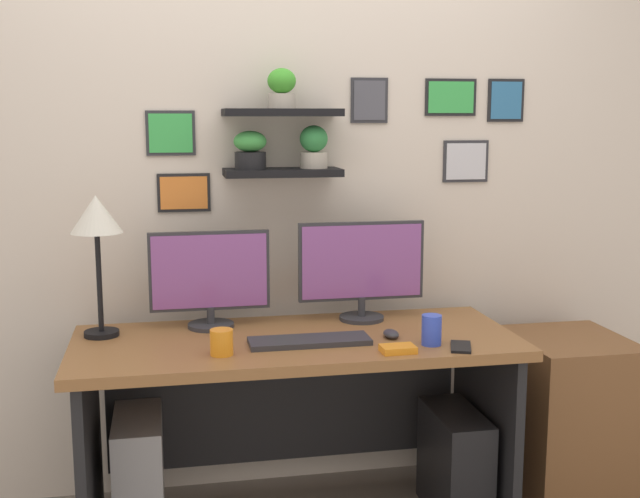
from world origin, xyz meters
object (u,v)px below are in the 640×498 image
at_px(coffee_mug, 222,342).
at_px(computer_tower_right, 455,464).
at_px(water_cup, 432,330).
at_px(drawer_cabinet, 568,415).
at_px(scissors_tray, 398,349).
at_px(monitor_left, 210,278).
at_px(computer_mouse, 391,334).
at_px(monitor_right, 361,267).
at_px(cell_phone, 461,347).
at_px(desk_lamp, 97,223).
at_px(keyboard, 309,341).
at_px(computer_tower_left, 139,473).
at_px(desk, 294,386).

distance_m(coffee_mug, computer_tower_right, 1.09).
distance_m(water_cup, drawer_cabinet, 0.87).
bearing_deg(scissors_tray, monitor_left, 142.79).
distance_m(computer_mouse, scissors_tray, 0.19).
xyz_separation_m(monitor_right, cell_phone, (0.25, -0.47, -0.21)).
distance_m(desk_lamp, computer_tower_right, 1.66).
distance_m(computer_mouse, water_cup, 0.17).
bearing_deg(computer_mouse, water_cup, -45.05).
bearing_deg(keyboard, drawer_cabinet, 7.72).
bearing_deg(computer_tower_right, computer_tower_left, 173.90).
relative_size(desk, computer_tower_right, 3.84).
xyz_separation_m(desk, computer_tower_right, (0.62, -0.10, -0.33)).
distance_m(keyboard, drawer_cabinet, 1.21).
distance_m(monitor_right, computer_mouse, 0.35).
bearing_deg(computer_tower_left, desk, -3.09).
height_order(computer_mouse, computer_tower_left, computer_mouse).
bearing_deg(desk, desk_lamp, 171.38).
bearing_deg(water_cup, computer_mouse, 134.95).
xyz_separation_m(keyboard, computer_tower_right, (0.59, 0.05, -0.55)).
bearing_deg(computer_tower_left, drawer_cabinet, -0.81).
relative_size(desk, cell_phone, 11.77).
bearing_deg(monitor_left, keyboard, -42.34).
distance_m(monitor_right, drawer_cabinet, 1.07).
height_order(computer_mouse, coffee_mug, coffee_mug).
xyz_separation_m(keyboard, scissors_tray, (0.28, -0.16, 0.00)).
height_order(desk, water_cup, water_cup).
height_order(cell_phone, scissors_tray, scissors_tray).
bearing_deg(desk_lamp, monitor_right, 3.04).
bearing_deg(monitor_left, computer_mouse, -23.91).
distance_m(coffee_mug, water_cup, 0.75).
bearing_deg(scissors_tray, computer_mouse, 81.23).
distance_m(monitor_left, scissors_tray, 0.80).
bearing_deg(desk_lamp, drawer_cabinet, -3.09).
relative_size(computer_mouse, computer_tower_right, 0.21).
height_order(computer_mouse, desk_lamp, desk_lamp).
bearing_deg(scissors_tray, coffee_mug, 171.63).
height_order(desk_lamp, drawer_cabinet, desk_lamp).
relative_size(computer_tower_left, computer_tower_right, 1.05).
relative_size(keyboard, scissors_tray, 3.67).
bearing_deg(computer_mouse, keyboard, -176.53).
relative_size(water_cup, computer_tower_right, 0.26).
xyz_separation_m(monitor_right, drawer_cabinet, (0.85, -0.15, -0.63)).
xyz_separation_m(desk_lamp, computer_tower_left, (0.12, -0.08, -0.95)).
bearing_deg(cell_phone, coffee_mug, -165.60).
bearing_deg(drawer_cabinet, computer_tower_right, -168.86).
xyz_separation_m(monitor_left, scissors_tray, (0.62, -0.47, -0.18)).
xyz_separation_m(desk_lamp, computer_tower_right, (1.34, -0.21, -0.96)).
height_order(monitor_right, water_cup, monitor_right).
bearing_deg(monitor_right, computer_tower_right, -39.17).
relative_size(computer_mouse, water_cup, 0.82).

